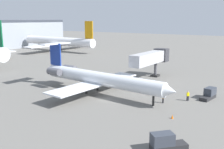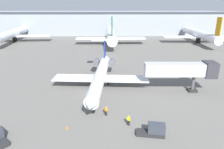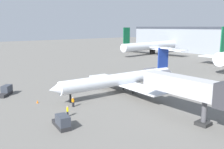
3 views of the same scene
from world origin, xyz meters
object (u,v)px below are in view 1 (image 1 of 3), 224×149
at_px(jet_bridge, 152,58).
at_px(ground_crew_loader, 188,96).
at_px(ground_crew_marshaller, 163,98).
at_px(regional_jet, 96,78).
at_px(baggage_tug_lead, 165,142).
at_px(traffic_cone_near, 172,117).
at_px(parked_airliner_centre, 58,41).
at_px(baggage_tug_trailing, 209,94).

bearing_deg(jet_bridge, ground_crew_loader, -134.73).
relative_size(ground_crew_marshaller, ground_crew_loader, 1.00).
height_order(regional_jet, baggage_tug_lead, regional_jet).
height_order(traffic_cone_near, parked_airliner_centre, parked_airliner_centre).
height_order(ground_crew_marshaller, baggage_tug_trailing, baggage_tug_trailing).
distance_m(ground_crew_marshaller, ground_crew_loader, 4.66).
relative_size(jet_bridge, baggage_tug_trailing, 3.56).
distance_m(regional_jet, ground_crew_marshaller, 13.32).
height_order(regional_jet, ground_crew_loader, regional_jet).
bearing_deg(baggage_tug_lead, traffic_cone_near, 16.52).
height_order(ground_crew_loader, baggage_tug_lead, baggage_tug_lead).
distance_m(traffic_cone_near, parked_airliner_centre, 87.97).
distance_m(regional_jet, traffic_cone_near, 17.78).
relative_size(regional_jet, baggage_tug_lead, 7.89).
bearing_deg(parked_airliner_centre, traffic_cone_near, -124.53).
xyz_separation_m(ground_crew_marshaller, baggage_tug_trailing, (6.89, -5.76, -0.02)).
distance_m(baggage_tug_trailing, parked_airliner_centre, 83.06).
bearing_deg(baggage_tug_trailing, parked_airliner_centre, 63.47).
bearing_deg(traffic_cone_near, jet_bridge, 31.88).
distance_m(ground_crew_marshaller, baggage_tug_lead, 16.33).
height_order(jet_bridge, parked_airliner_centre, parked_airliner_centre).
xyz_separation_m(traffic_cone_near, parked_airliner_centre, (49.82, 72.40, 3.86)).
bearing_deg(parked_airliner_centre, ground_crew_loader, -119.47).
xyz_separation_m(ground_crew_marshaller, traffic_cone_near, (-5.86, -3.90, -0.58)).
bearing_deg(traffic_cone_near, baggage_tug_trailing, -8.28).
xyz_separation_m(jet_bridge, traffic_cone_near, (-22.26, -13.84, -4.59)).
height_order(regional_jet, traffic_cone_near, regional_jet).
bearing_deg(jet_bridge, traffic_cone_near, -148.12).
height_order(baggage_tug_lead, traffic_cone_near, baggage_tug_lead).
xyz_separation_m(baggage_tug_lead, baggage_tug_trailing, (21.83, 0.84, 0.00)).
distance_m(ground_crew_loader, traffic_cone_near, 9.45).
xyz_separation_m(ground_crew_loader, baggage_tug_trailing, (3.36, -2.72, -0.02)).
bearing_deg(traffic_cone_near, regional_jet, 75.14).
distance_m(regional_jet, baggage_tug_lead, 24.01).
relative_size(regional_jet, jet_bridge, 2.08).
xyz_separation_m(baggage_tug_lead, parked_airliner_centre, (58.90, 75.10, 3.30)).
bearing_deg(baggage_tug_lead, parked_airliner_centre, 51.89).
height_order(baggage_tug_lead, parked_airliner_centre, parked_airliner_centre).
height_order(ground_crew_marshaller, baggage_tug_lead, baggage_tug_lead).
distance_m(jet_bridge, parked_airliner_centre, 64.73).
bearing_deg(jet_bridge, ground_crew_marshaller, -148.77).
height_order(regional_jet, jet_bridge, regional_jet).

